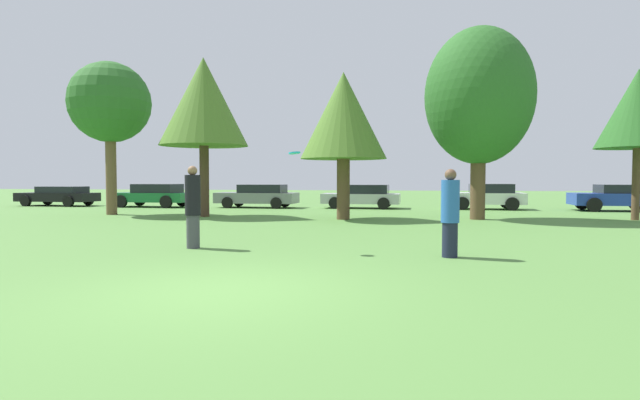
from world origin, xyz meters
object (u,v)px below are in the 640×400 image
(parked_car_green, at_px, (154,195))
(tree_2, at_px, (343,117))
(parked_car_grey, at_px, (258,196))
(tree_1, at_px, (204,102))
(parked_car_silver, at_px, (363,196))
(tree_3, at_px, (479,97))
(parked_car_black, at_px, (59,195))
(parked_car_white, at_px, (487,196))
(person_thrower, at_px, (193,207))
(tree_0, at_px, (110,104))
(person_catcher, at_px, (450,213))
(tree_4, at_px, (638,109))
(parked_car_blue, at_px, (618,197))
(frisbee, at_px, (294,153))

(parked_car_green, bearing_deg, tree_2, 152.77)
(tree_2, xyz_separation_m, parked_car_grey, (-5.42, 6.94, -3.29))
(tree_1, bearing_deg, parked_car_grey, 86.40)
(parked_car_grey, distance_m, parked_car_silver, 5.66)
(tree_3, relative_size, parked_car_black, 1.60)
(tree_3, distance_m, parked_car_white, 7.92)
(tree_1, height_order, parked_car_green, tree_1)
(person_thrower, xyz_separation_m, tree_0, (-7.84, 9.33, 3.90))
(tree_0, relative_size, parked_car_black, 1.44)
(parked_car_black, bearing_deg, tree_3, 167.94)
(tree_3, bearing_deg, parked_car_green, 160.56)
(tree_2, bearing_deg, parked_car_white, 48.55)
(person_catcher, relative_size, tree_0, 0.27)
(parked_car_grey, bearing_deg, parked_car_silver, -173.04)
(parked_car_green, bearing_deg, parked_car_black, 0.65)
(tree_2, height_order, tree_4, tree_4)
(tree_4, bearing_deg, parked_car_white, 125.72)
(tree_4, relative_size, parked_car_blue, 1.39)
(person_catcher, height_order, tree_4, tree_4)
(parked_car_green, distance_m, parked_car_white, 17.93)
(tree_2, height_order, tree_3, tree_3)
(person_catcher, height_order, parked_car_black, person_catcher)
(tree_1, height_order, parked_car_silver, tree_1)
(parked_car_black, bearing_deg, parked_car_silver, -175.41)
(parked_car_silver, bearing_deg, parked_car_grey, 6.96)
(frisbee, distance_m, parked_car_black, 23.18)
(person_catcher, distance_m, tree_3, 10.53)
(parked_car_green, bearing_deg, person_thrower, 123.55)
(parked_car_green, bearing_deg, tree_3, 163.57)
(tree_1, height_order, parked_car_black, tree_1)
(person_catcher, xyz_separation_m, tree_4, (7.84, 10.18, 3.30))
(person_thrower, relative_size, frisbee, 7.15)
(parked_car_black, relative_size, parked_car_green, 1.04)
(parked_car_black, relative_size, parked_car_silver, 1.10)
(tree_1, height_order, parked_car_blue, tree_1)
(person_thrower, height_order, parked_car_grey, person_thrower)
(tree_1, bearing_deg, person_catcher, -45.99)
(frisbee, bearing_deg, parked_car_white, 67.35)
(parked_car_silver, bearing_deg, frisbee, 91.85)
(tree_2, bearing_deg, frisbee, -90.63)
(tree_2, bearing_deg, parked_car_grey, 127.99)
(person_thrower, xyz_separation_m, tree_4, (13.44, 9.77, 3.25))
(tree_4, distance_m, parked_car_black, 29.08)
(tree_1, xyz_separation_m, parked_car_blue, (18.44, 6.48, -4.02))
(person_catcher, relative_size, tree_4, 0.31)
(person_catcher, relative_size, parked_car_blue, 0.43)
(parked_car_grey, bearing_deg, parked_car_white, -174.54)
(parked_car_silver, bearing_deg, tree_3, 129.84)
(person_catcher, height_order, parked_car_green, person_catcher)
(tree_1, relative_size, parked_car_white, 1.68)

